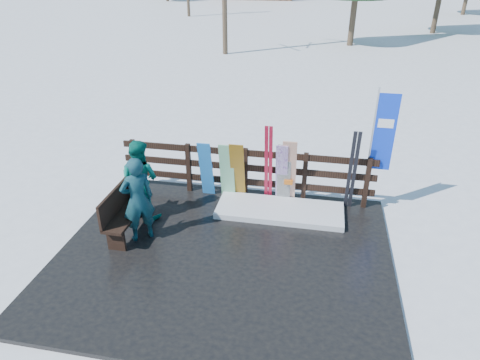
% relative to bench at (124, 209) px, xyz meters
% --- Properties ---
extents(ground, '(700.00, 700.00, 0.00)m').
position_rel_bench_xyz_m(ground, '(2.03, -0.36, -0.60)').
color(ground, white).
rests_on(ground, ground).
extents(deck, '(6.00, 5.00, 0.08)m').
position_rel_bench_xyz_m(deck, '(2.03, -0.36, -0.56)').
color(deck, black).
rests_on(deck, ground).
extents(fence, '(5.60, 0.10, 1.15)m').
position_rel_bench_xyz_m(fence, '(2.03, 1.84, 0.14)').
color(fence, black).
rests_on(fence, deck).
extents(snow_patch, '(2.64, 1.00, 0.12)m').
position_rel_bench_xyz_m(snow_patch, '(2.88, 1.24, -0.46)').
color(snow_patch, white).
rests_on(snow_patch, deck).
extents(bench, '(0.41, 1.50, 0.97)m').
position_rel_bench_xyz_m(bench, '(0.00, 0.00, 0.00)').
color(bench, black).
rests_on(bench, deck).
extents(snowboard_0, '(0.28, 0.35, 1.36)m').
position_rel_bench_xyz_m(snowboard_0, '(1.20, 1.62, 0.17)').
color(snowboard_0, '#267FDA').
rests_on(snowboard_0, deck).
extents(snowboard_1, '(0.31, 0.29, 1.35)m').
position_rel_bench_xyz_m(snowboard_1, '(1.67, 1.62, 0.16)').
color(snowboard_1, silver).
rests_on(snowboard_1, deck).
extents(snowboard_2, '(0.30, 0.36, 1.39)m').
position_rel_bench_xyz_m(snowboard_2, '(1.90, 1.62, 0.18)').
color(snowboard_2, '#FFA313').
rests_on(snowboard_2, deck).
extents(snowboard_3, '(0.25, 0.39, 1.45)m').
position_rel_bench_xyz_m(snowboard_3, '(2.85, 1.62, 0.21)').
color(snowboard_3, white).
rests_on(snowboard_3, deck).
extents(snowboard_4, '(0.29, 0.32, 1.46)m').
position_rel_bench_xyz_m(snowboard_4, '(2.90, 1.62, 0.21)').
color(snowboard_4, black).
rests_on(snowboard_4, deck).
extents(snowboard_5, '(0.29, 0.39, 1.55)m').
position_rel_bench_xyz_m(snowboard_5, '(3.00, 1.62, 0.26)').
color(snowboard_5, silver).
rests_on(snowboard_5, deck).
extents(ski_pair_a, '(0.16, 0.31, 1.81)m').
position_rel_bench_xyz_m(ski_pair_a, '(2.55, 1.69, 0.39)').
color(ski_pair_a, maroon).
rests_on(ski_pair_a, deck).
extents(ski_pair_b, '(0.17, 0.22, 1.80)m').
position_rel_bench_xyz_m(ski_pair_b, '(4.29, 1.69, 0.39)').
color(ski_pair_b, black).
rests_on(ski_pair_b, deck).
extents(rental_flag, '(0.45, 0.04, 2.60)m').
position_rel_bench_xyz_m(rental_flag, '(4.77, 1.89, 1.09)').
color(rental_flag, silver).
rests_on(rental_flag, deck).
extents(person_front, '(0.73, 0.70, 1.68)m').
position_rel_bench_xyz_m(person_front, '(0.37, -0.15, 0.33)').
color(person_front, '#165653').
rests_on(person_front, deck).
extents(person_back, '(0.94, 0.81, 1.67)m').
position_rel_bench_xyz_m(person_back, '(0.10, 0.63, 0.32)').
color(person_back, '#076859').
rests_on(person_back, deck).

